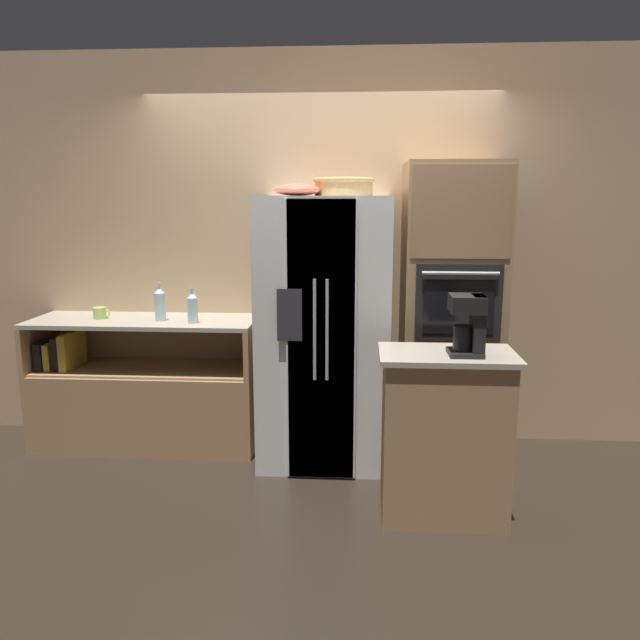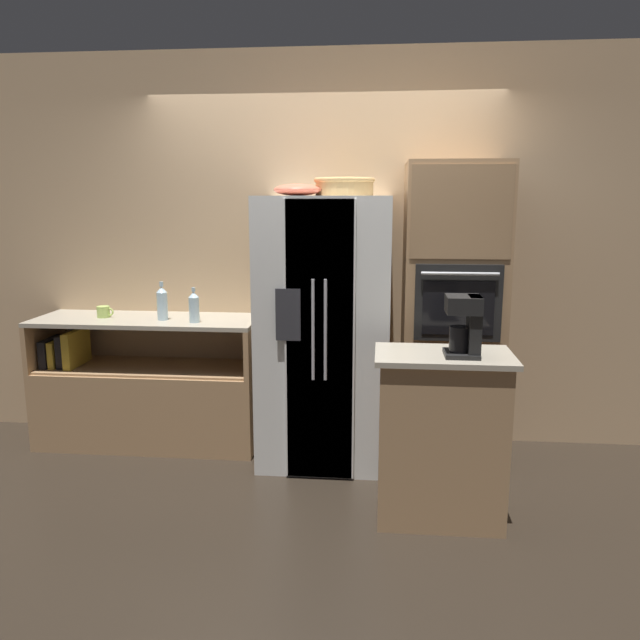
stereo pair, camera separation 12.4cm
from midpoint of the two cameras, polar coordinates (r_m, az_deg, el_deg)
ground_plane at (r=4.46m, az=-1.13°, el=-12.43°), size 20.00×20.00×0.00m
wall_back at (r=4.58m, az=-0.68°, el=6.34°), size 12.00×0.06×2.80m
counter_left at (r=4.76m, az=-16.35°, el=-6.98°), size 1.60×0.56×0.94m
refrigerator at (r=4.22m, az=-0.39°, el=-0.97°), size 0.86×0.82×1.79m
wall_oven at (r=4.28m, az=10.98°, el=0.52°), size 0.64×0.73×2.01m
island_counter at (r=3.59m, az=10.31°, el=-10.30°), size 0.74×0.46×0.95m
wicker_basket at (r=4.19m, az=1.32°, el=12.15°), size 0.40×0.40×0.12m
fruit_bowl at (r=4.09m, az=-2.99°, el=11.81°), size 0.31×0.31×0.08m
bottle_tall at (r=4.36m, az=-12.38°, el=1.13°), size 0.07×0.07×0.24m
bottle_short at (r=4.49m, az=-15.20°, el=1.44°), size 0.07×0.07×0.27m
mug at (r=4.72m, az=-20.18°, el=0.60°), size 0.12×0.09×0.08m
coffee_maker at (r=3.37m, az=12.55°, el=-0.25°), size 0.18×0.19×0.32m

